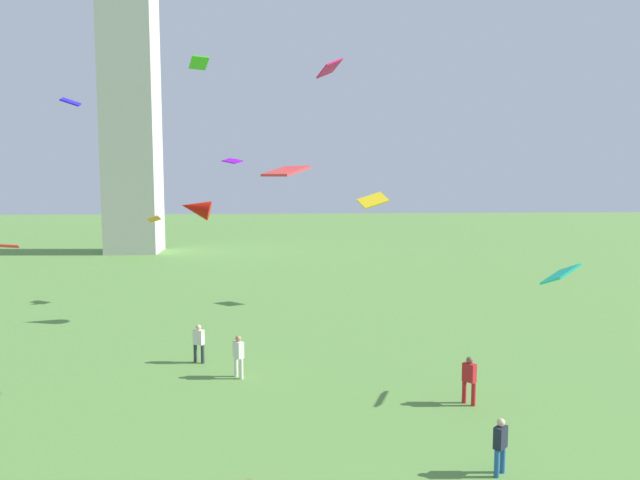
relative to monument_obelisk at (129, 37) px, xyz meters
The scene contains 15 objects.
monument_obelisk is the anchor object (origin of this frame).
person_0 48.34m from the monument_obelisk, 71.85° to the right, with size 0.48×0.52×1.74m.
person_1 58.21m from the monument_obelisk, 67.01° to the right, with size 0.46×0.46×1.59m.
person_2 46.05m from the monument_obelisk, 73.40° to the right, with size 0.51×0.42×1.69m.
person_3 54.13m from the monument_obelisk, 63.91° to the right, with size 0.49×0.52×1.74m.
kite_flying_0 37.96m from the monument_obelisk, 52.57° to the right, with size 2.00×1.45×1.04m.
kite_flying_1 36.94m from the monument_obelisk, 71.39° to the right, with size 1.74×1.11×1.39m.
kite_flying_2 40.31m from the monument_obelisk, 63.25° to the right, with size 1.26×1.67×0.88m.
kite_flying_3 42.31m from the monument_obelisk, 73.12° to the right, with size 0.95×1.10×0.44m.
kite_flying_4 42.89m from the monument_obelisk, 84.32° to the right, with size 0.90×0.72×0.26m.
kite_flying_5 41.92m from the monument_obelisk, 80.19° to the right, with size 0.89×1.20×0.47m.
kite_flying_6 54.00m from the monument_obelisk, 60.37° to the right, with size 1.01×1.60×0.97m.
kite_flying_7 48.27m from the monument_obelisk, 70.44° to the right, with size 1.81×1.94×0.39m.
kite_flying_8 32.10m from the monument_obelisk, 74.45° to the right, with size 0.72×0.99×0.54m.
kite_flying_9 31.98m from the monument_obelisk, 65.07° to the right, with size 1.37×1.29×0.40m.
Camera 1 is at (-2.38, -8.52, 8.17)m, focal length 34.51 mm.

